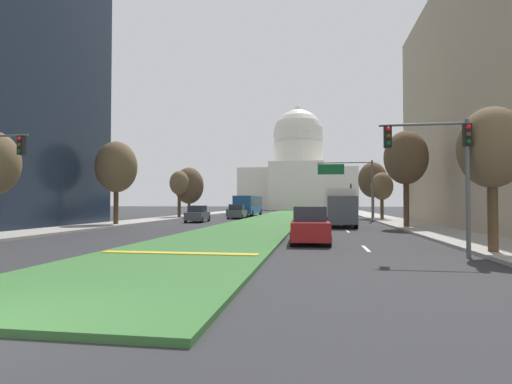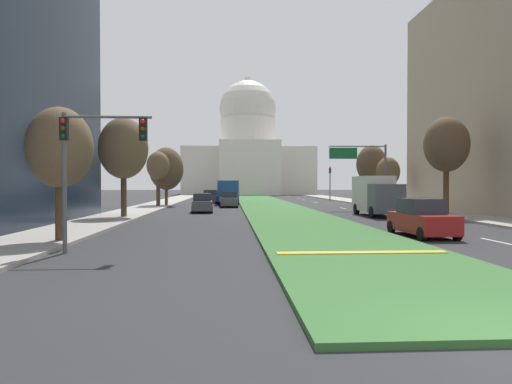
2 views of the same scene
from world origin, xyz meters
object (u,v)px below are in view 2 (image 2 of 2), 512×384
Objects in this scene: traffic_light_near_left at (87,151)px; box_truck_delivery at (376,195)px; overhead_guide_sign at (364,163)px; street_tree_right_far at (388,172)px; street_tree_left_far at (158,167)px; city_bus at (228,190)px; street_tree_left_mid at (123,149)px; street_tree_right_distant at (372,164)px; sedan_distant at (229,200)px; capitol_building at (248,152)px; sedan_lead_stopped at (422,219)px; sedan_midblock at (202,203)px; street_tree_left_near at (60,149)px; street_tree_left_distant at (166,169)px; street_tree_right_mid at (446,145)px; sedan_far_horizon at (211,197)px; traffic_light_far_right at (330,179)px.

traffic_light_near_left is 0.81× the size of box_truck_delivery.
street_tree_right_far is at bearing 43.92° from overhead_guide_sign.
city_bus is at bearing 47.29° from street_tree_left_far.
city_bus is (-17.24, 10.67, -2.07)m from street_tree_right_far.
street_tree_left_mid reaches higher than street_tree_left_far.
street_tree_right_distant is 1.56× the size of sedan_distant.
sedan_distant is 18.70m from box_truck_delivery.
capitol_building is at bearing 84.95° from city_bus.
street_tree_left_mid reaches higher than sedan_lead_stopped.
overhead_guide_sign is 23.52m from sedan_lead_stopped.
capitol_building is 5.11× the size of street_tree_left_far.
sedan_midblock is (2.78, 24.08, -2.99)m from traffic_light_near_left.
street_tree_left_mid is 28.60m from street_tree_right_far.
street_tree_left_distant is at bearing 89.87° from street_tree_left_near.
street_tree_left_far is at bearing 177.87° from sedan_distant.
street_tree_right_mid is 1.70× the size of sedan_distant.
overhead_guide_sign is at bearing -45.95° from sedan_far_horizon.
street_tree_right_mid is at bearing -37.38° from street_tree_left_distant.
street_tree_right_far is 0.85× the size of box_truck_delivery.
sedan_midblock is at bearing -149.19° from street_tree_right_distant.
street_tree_left_distant is at bearing 74.92° from street_tree_left_far.
traffic_light_near_left is 33.21m from overhead_guide_sign.
sedan_midblock is at bearing -167.86° from overhead_guide_sign.
street_tree_left_distant is at bearing -144.71° from traffic_light_far_right.
street_tree_right_far is 13.65m from box_truck_delivery.
street_tree_right_mid is at bearing -43.25° from sedan_distant.
street_tree_left_far reaches higher than sedan_distant.
traffic_light_far_right is 24.25m from overhead_guide_sign.
traffic_light_near_left is 0.89× the size of street_tree_left_near.
capitol_building is at bearing 98.82° from street_tree_right_mid.
street_tree_left_mid is 30.65m from street_tree_right_distant.
box_truck_delivery is at bearing -100.42° from overhead_guide_sign.
street_tree_left_far reaches higher than sedan_midblock.
street_tree_right_far is 1.22× the size of sedan_midblock.
street_tree_left_far reaches higher than box_truck_delivery.
traffic_light_far_right is at bearing 68.23° from traffic_light_near_left.
street_tree_right_mid reaches higher than street_tree_left_near.
street_tree_right_distant is at bearing 95.27° from street_tree_right_far.
street_tree_right_distant is 18.22m from city_bus.
overhead_guide_sign reaches higher than sedan_lead_stopped.
street_tree_right_far is at bearing 66.61° from box_truck_delivery.
traffic_light_far_right is 32.90m from sedan_midblock.
street_tree_right_far is at bearing -33.12° from sedan_far_horizon.
overhead_guide_sign reaches higher than street_tree_right_far.
street_tree_right_mid is (24.10, 14.39, 1.49)m from street_tree_left_near.
sedan_distant is at bearing 108.37° from sedan_lead_stopped.
overhead_guide_sign is 22.00m from street_tree_left_far.
traffic_light_near_left is 17.39m from street_tree_left_mid.
street_tree_right_distant is (12.06, -60.23, -5.63)m from capitol_building.
traffic_light_far_right is at bearing 94.74° from street_tree_right_distant.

